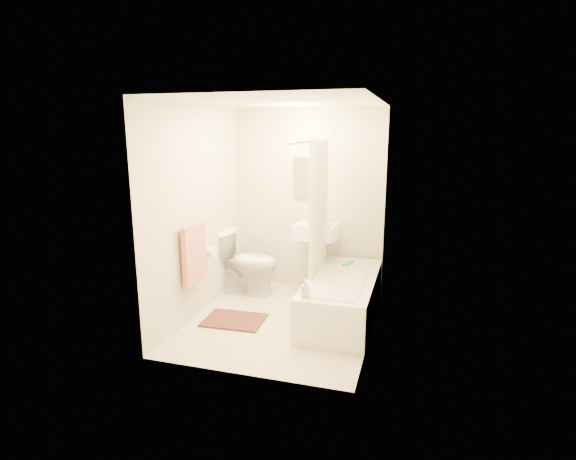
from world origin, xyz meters
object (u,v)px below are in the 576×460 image
(bath_mat, at_px, (234,320))
(toilet, at_px, (246,263))
(soap_bottle, at_px, (305,288))
(sink, at_px, (317,256))
(bathtub, at_px, (342,297))

(bath_mat, bearing_deg, toilet, 102.73)
(soap_bottle, bearing_deg, bath_mat, 164.63)
(sink, distance_m, bath_mat, 1.41)
(sink, xyz_separation_m, bathtub, (0.45, -0.65, -0.28))
(toilet, height_order, bath_mat, toilet)
(bath_mat, distance_m, soap_bottle, 1.08)
(sink, relative_size, bath_mat, 1.55)
(sink, height_order, soap_bottle, sink)
(toilet, xyz_separation_m, soap_bottle, (1.09, -1.15, 0.15))
(bath_mat, relative_size, soap_bottle, 3.71)
(sink, xyz_separation_m, soap_bottle, (0.19, -1.36, 0.05))
(sink, height_order, bath_mat, sink)
(toilet, bearing_deg, bath_mat, -166.46)
(bathtub, relative_size, soap_bottle, 9.42)
(sink, height_order, bathtub, sink)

